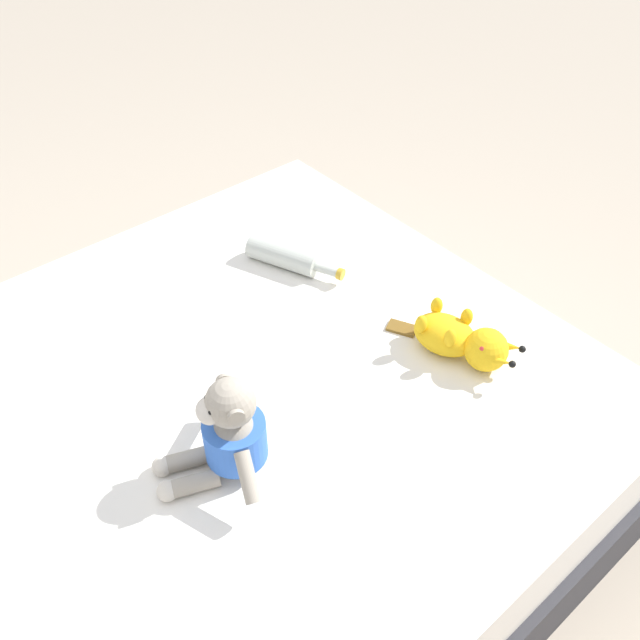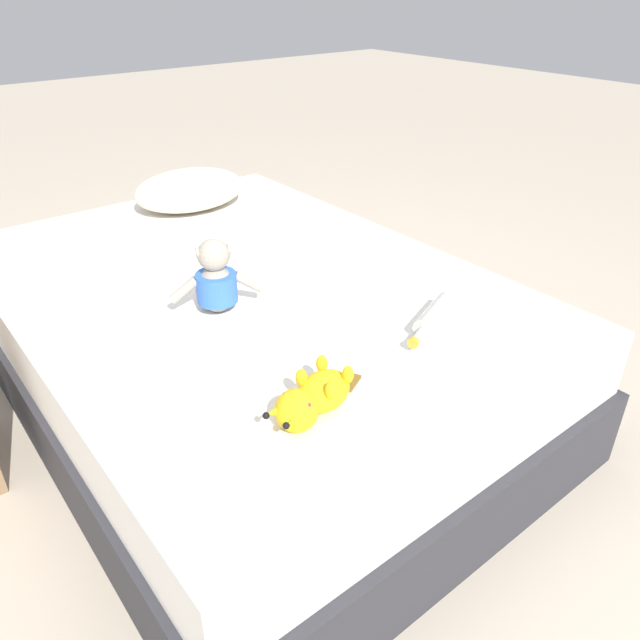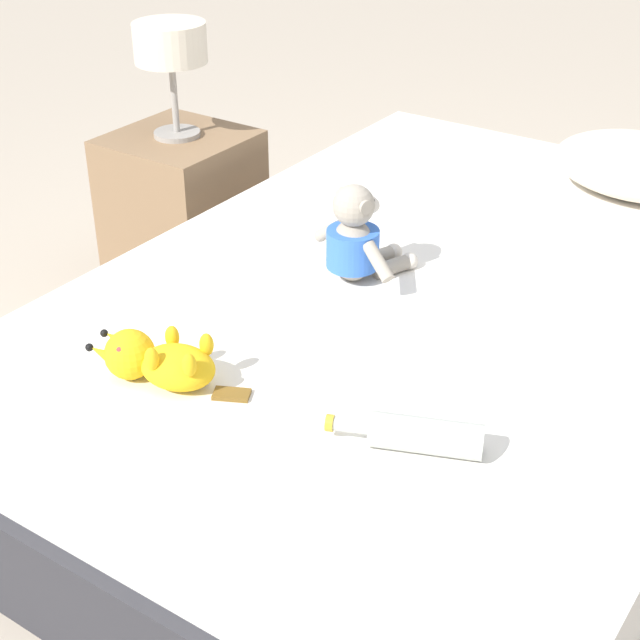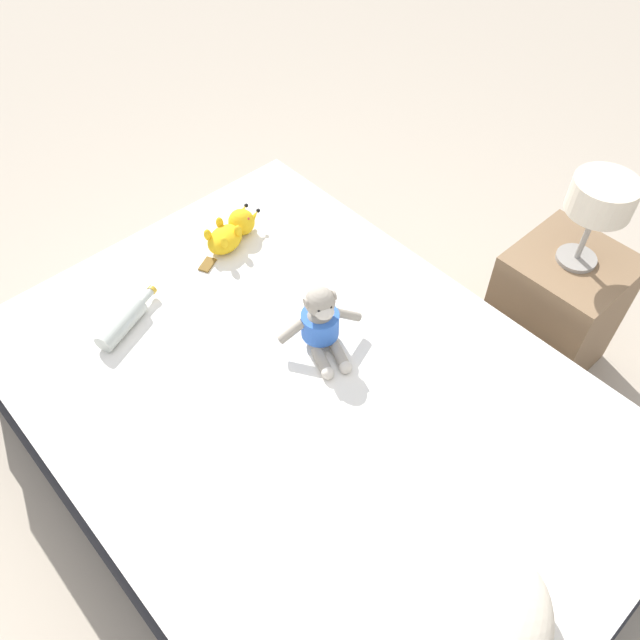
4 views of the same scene
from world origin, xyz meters
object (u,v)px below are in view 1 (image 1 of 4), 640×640
object	(u,v)px
plush_yellow_creature	(462,340)
glass_bottle	(286,256)
bed	(156,513)
plush_monkey	(229,435)

from	to	relation	value
plush_yellow_creature	glass_bottle	distance (m)	0.53
plush_yellow_creature	glass_bottle	xyz separation A→B (m)	(0.52, 0.10, -0.02)
bed	glass_bottle	size ratio (longest dim) A/B	7.43
plush_monkey	plush_yellow_creature	xyz separation A→B (m)	(-0.08, -0.58, -0.05)
plush_monkey	glass_bottle	world-z (taller)	plush_monkey
bed	glass_bottle	world-z (taller)	glass_bottle
bed	plush_yellow_creature	world-z (taller)	plush_yellow_creature
plush_monkey	plush_yellow_creature	distance (m)	0.59
plush_yellow_creature	plush_monkey	bearing A→B (deg)	81.68
bed	glass_bottle	distance (m)	0.72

